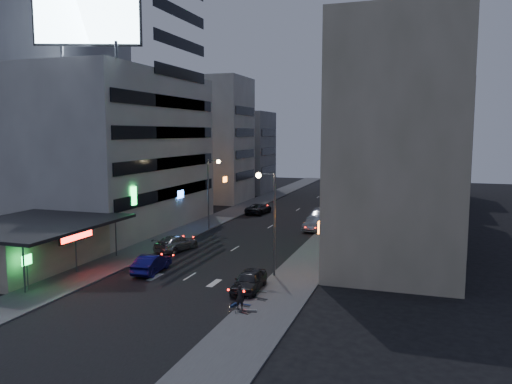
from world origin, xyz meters
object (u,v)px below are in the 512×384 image
at_px(parked_car_right_mid, 316,224).
at_px(scooter_silver_b, 268,284).
at_px(parked_car_left, 259,209).
at_px(road_car_blue, 152,263).
at_px(parked_car_right_far, 318,216).
at_px(person, 240,297).
at_px(scooter_silver_a, 257,301).
at_px(scooter_black_b, 268,292).
at_px(road_car_silver, 176,243).
at_px(scooter_blue, 252,297).
at_px(scooter_black_a, 252,303).
at_px(parked_car_right_near, 249,281).

xyz_separation_m(parked_car_right_mid, scooter_silver_b, (1.35, -23.25, -0.18)).
relative_size(parked_car_right_mid, parked_car_left, 0.97).
bearing_deg(scooter_silver_b, parked_car_right_mid, 2.79).
bearing_deg(road_car_blue, parked_car_right_far, -111.70).
bearing_deg(person, scooter_silver_b, -104.38).
bearing_deg(scooter_silver_b, scooter_silver_a, -173.39).
height_order(scooter_silver_a, scooter_silver_b, scooter_silver_a).
height_order(parked_car_right_mid, scooter_black_b, parked_car_right_mid).
bearing_deg(parked_car_right_mid, parked_car_right_far, 106.40).
distance_m(parked_car_right_mid, scooter_black_b, 24.95).
bearing_deg(person, road_car_silver, -54.71).
distance_m(road_car_silver, scooter_blue, 17.09).
distance_m(road_car_blue, scooter_blue, 11.38).
distance_m(scooter_black_a, scooter_silver_b, 4.28).
bearing_deg(road_car_silver, person, 142.68).
bearing_deg(parked_car_right_mid, scooter_black_b, -78.23).
bearing_deg(scooter_blue, road_car_blue, 68.92).
bearing_deg(scooter_silver_a, scooter_silver_b, -5.29).
xyz_separation_m(road_car_silver, scooter_silver_a, (12.42, -13.09, -0.04)).
bearing_deg(parked_car_right_far, scooter_black_b, -85.35).
relative_size(parked_car_right_mid, parked_car_right_far, 0.95).
height_order(road_car_silver, scooter_silver_a, road_car_silver).
height_order(scooter_black_a, scooter_blue, scooter_black_a).
bearing_deg(scooter_black_b, scooter_black_a, -173.01).
bearing_deg(parked_car_right_mid, parked_car_left, 144.15).
height_order(person, scooter_blue, person).
xyz_separation_m(parked_car_right_near, scooter_black_b, (1.89, -1.59, -0.10)).
distance_m(road_car_silver, scooter_silver_a, 18.04).
bearing_deg(road_car_silver, scooter_blue, 145.92).
xyz_separation_m(person, scooter_black_a, (0.96, -0.36, -0.20)).
bearing_deg(road_car_silver, parked_car_right_near, 150.69).
bearing_deg(scooter_blue, scooter_black_b, -21.23).
xyz_separation_m(parked_car_right_near, scooter_silver_b, (1.35, 0.04, -0.13)).
distance_m(parked_car_right_near, scooter_silver_a, 4.13).
xyz_separation_m(parked_car_left, road_car_silver, (-0.67, -23.25, 0.03)).
relative_size(road_car_blue, scooter_silver_b, 2.73).
bearing_deg(scooter_black_a, parked_car_right_near, 41.96).
xyz_separation_m(parked_car_right_mid, parked_car_left, (-9.93, 9.34, -0.10)).
bearing_deg(parked_car_right_near, road_car_blue, 165.23).
xyz_separation_m(scooter_blue, scooter_silver_b, (0.14, 3.00, -0.05)).
bearing_deg(scooter_silver_b, scooter_black_b, -161.97).
relative_size(parked_car_right_near, road_car_silver, 0.87).
xyz_separation_m(parked_car_left, parked_car_right_far, (9.04, -3.74, 0.04)).
height_order(parked_car_left, scooter_black_b, parked_car_left).
relative_size(road_car_blue, scooter_blue, 2.49).
bearing_deg(scooter_black_b, person, 164.49).
bearing_deg(scooter_black_b, road_car_blue, 83.30).
distance_m(parked_car_right_near, parked_car_right_far, 28.91).
xyz_separation_m(person, scooter_silver_a, (1.10, 0.17, -0.20)).
height_order(parked_car_right_near, scooter_blue, parked_car_right_near).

